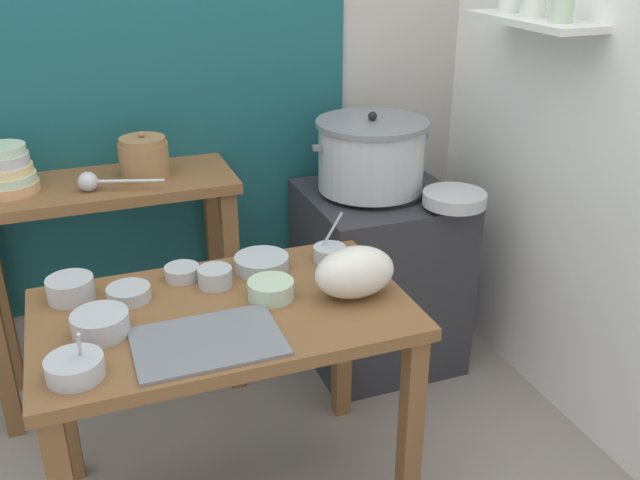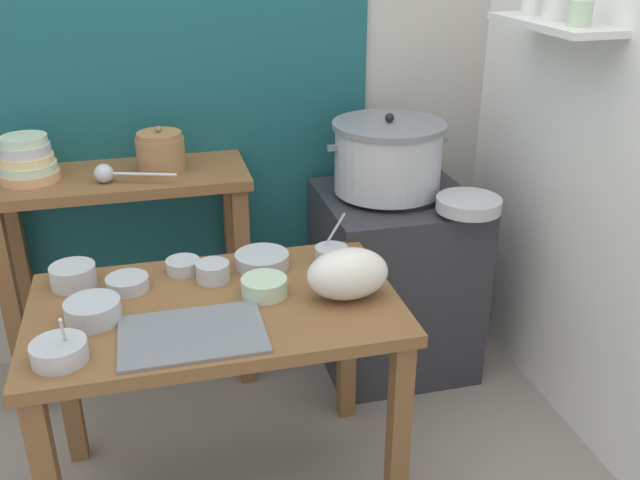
{
  "view_description": "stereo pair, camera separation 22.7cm",
  "coord_description": "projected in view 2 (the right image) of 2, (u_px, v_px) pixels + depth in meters",
  "views": [
    {
      "loc": [
        -0.32,
        -1.7,
        1.76
      ],
      "look_at": [
        0.4,
        0.23,
        0.82
      ],
      "focal_mm": 39.22,
      "sensor_mm": 36.0,
      "label": 1
    },
    {
      "loc": [
        -0.11,
        -1.77,
        1.76
      ],
      "look_at": [
        0.4,
        0.23,
        0.82
      ],
      "focal_mm": 39.22,
      "sensor_mm": 36.0,
      "label": 2
    }
  ],
  "objects": [
    {
      "name": "prep_bowl_5",
      "position": [
        331.0,
        253.0,
        2.35
      ],
      "size": [
        0.11,
        0.11,
        0.17
      ],
      "color": "#B7BABF",
      "rests_on": "prep_table"
    },
    {
      "name": "prep_bowl_2",
      "position": [
        59.0,
        351.0,
        1.81
      ],
      "size": [
        0.15,
        0.15,
        0.15
      ],
      "color": "#B7BABF",
      "rests_on": "prep_table"
    },
    {
      "name": "prep_bowl_3",
      "position": [
        262.0,
        259.0,
        2.31
      ],
      "size": [
        0.18,
        0.18,
        0.05
      ],
      "color": "#B7BABF",
      "rests_on": "prep_table"
    },
    {
      "name": "ladle",
      "position": [
        108.0,
        173.0,
        2.52
      ],
      "size": [
        0.29,
        0.12,
        0.07
      ],
      "color": "#B7BABF",
      "rests_on": "back_shelf_table"
    },
    {
      "name": "serving_tray",
      "position": [
        192.0,
        334.0,
        1.93
      ],
      "size": [
        0.4,
        0.28,
        0.01
      ],
      "primitive_type": "cube",
      "color": "slate",
      "rests_on": "prep_table"
    },
    {
      "name": "bowl_stack_enamel",
      "position": [
        28.0,
        161.0,
        2.53
      ],
      "size": [
        0.21,
        0.21,
        0.17
      ],
      "color": "tan",
      "rests_on": "back_shelf_table"
    },
    {
      "name": "wall_right",
      "position": [
        620.0,
        78.0,
        2.26
      ],
      "size": [
        0.3,
        3.2,
        2.6
      ],
      "color": "white",
      "rests_on": "ground"
    },
    {
      "name": "wide_pan",
      "position": [
        469.0,
        204.0,
        2.6
      ],
      "size": [
        0.24,
        0.24,
        0.05
      ],
      "primitive_type": "cylinder",
      "color": "#B7BABF",
      "rests_on": "stove_block"
    },
    {
      "name": "plastic_bag",
      "position": [
        348.0,
        274.0,
        2.1
      ],
      "size": [
        0.25,
        0.16,
        0.16
      ],
      "primitive_type": "ellipsoid",
      "color": "silver",
      "rests_on": "prep_table"
    },
    {
      "name": "prep_bowl_6",
      "position": [
        93.0,
        310.0,
        1.99
      ],
      "size": [
        0.16,
        0.16,
        0.06
      ],
      "color": "#B7BABF",
      "rests_on": "prep_table"
    },
    {
      "name": "wall_back",
      "position": [
        189.0,
        50.0,
        2.76
      ],
      "size": [
        4.4,
        0.12,
        2.6
      ],
      "color": "#B2ADA3",
      "rests_on": "ground"
    },
    {
      "name": "back_shelf_table",
      "position": [
        125.0,
        228.0,
        2.71
      ],
      "size": [
        0.96,
        0.4,
        0.9
      ],
      "color": "brown",
      "rests_on": "ground"
    },
    {
      "name": "prep_bowl_0",
      "position": [
        73.0,
        275.0,
        2.18
      ],
      "size": [
        0.14,
        0.14,
        0.07
      ],
      "color": "#B7BABF",
      "rests_on": "prep_table"
    },
    {
      "name": "steamer_pot",
      "position": [
        388.0,
        157.0,
        2.75
      ],
      "size": [
        0.49,
        0.44,
        0.32
      ],
      "color": "#B7BABF",
      "rests_on": "stove_block"
    },
    {
      "name": "prep_table",
      "position": [
        217.0,
        334.0,
        2.14
      ],
      "size": [
        1.1,
        0.66,
        0.72
      ],
      "color": "brown",
      "rests_on": "ground"
    },
    {
      "name": "prep_bowl_1",
      "position": [
        264.0,
        286.0,
        2.13
      ],
      "size": [
        0.14,
        0.14,
        0.06
      ],
      "color": "#B7D1AD",
      "rests_on": "prep_table"
    },
    {
      "name": "prep_bowl_7",
      "position": [
        183.0,
        265.0,
        2.28
      ],
      "size": [
        0.11,
        0.11,
        0.04
      ],
      "color": "#B7BABF",
      "rests_on": "prep_table"
    },
    {
      "name": "stove_block",
      "position": [
        393.0,
        279.0,
        2.96
      ],
      "size": [
        0.6,
        0.61,
        0.78
      ],
      "color": "#2D2D33",
      "rests_on": "ground"
    },
    {
      "name": "clay_pot",
      "position": [
        161.0,
        152.0,
        2.63
      ],
      "size": [
        0.18,
        0.18,
        0.17
      ],
      "color": "olive",
      "rests_on": "back_shelf_table"
    },
    {
      "name": "prep_bowl_8",
      "position": [
        213.0,
        271.0,
        2.22
      ],
      "size": [
        0.11,
        0.11,
        0.06
      ],
      "color": "#B7BABF",
      "rests_on": "prep_table"
    },
    {
      "name": "prep_bowl_4",
      "position": [
        127.0,
        283.0,
        2.16
      ],
      "size": [
        0.13,
        0.13,
        0.04
      ],
      "color": "#B7BABF",
      "rests_on": "prep_table"
    }
  ]
}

